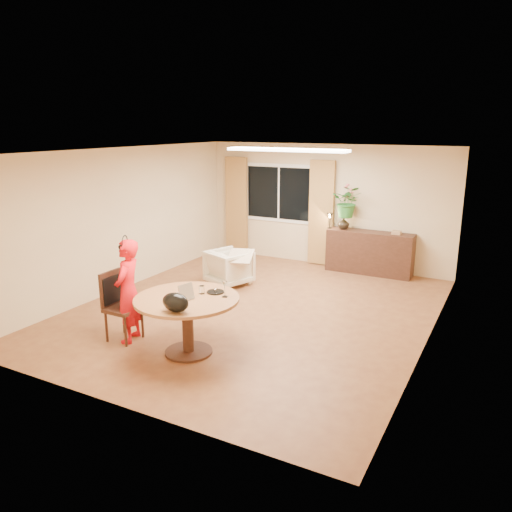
{
  "coord_description": "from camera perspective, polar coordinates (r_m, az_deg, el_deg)",
  "views": [
    {
      "loc": [
        3.66,
        -6.86,
        3.0
      ],
      "look_at": [
        0.14,
        -0.2,
        1.0
      ],
      "focal_mm": 35.0,
      "sensor_mm": 36.0,
      "label": 1
    }
  ],
  "objects": [
    {
      "name": "floor",
      "position": [
        8.34,
        -0.19,
        -6.24
      ],
      "size": [
        6.5,
        6.5,
        0.0
      ],
      "primitive_type": "plane",
      "color": "brown",
      "rests_on": "ground"
    },
    {
      "name": "ceiling",
      "position": [
        7.79,
        -0.21,
        11.91
      ],
      "size": [
        6.5,
        6.5,
        0.0
      ],
      "primitive_type": "plane",
      "rotation": [
        3.14,
        0.0,
        0.0
      ],
      "color": "white",
      "rests_on": "wall_back"
    },
    {
      "name": "wall_back",
      "position": [
        10.89,
        7.92,
        5.73
      ],
      "size": [
        5.5,
        0.0,
        5.5
      ],
      "primitive_type": "plane",
      "rotation": [
        1.57,
        0.0,
        0.0
      ],
      "color": "tan",
      "rests_on": "floor"
    },
    {
      "name": "wall_left",
      "position": [
        9.54,
        -14.97,
        4.09
      ],
      "size": [
        0.0,
        6.5,
        6.5
      ],
      "primitive_type": "plane",
      "rotation": [
        1.57,
        0.0,
        1.57
      ],
      "color": "tan",
      "rests_on": "floor"
    },
    {
      "name": "wall_right",
      "position": [
        7.13,
        19.71,
        0.16
      ],
      "size": [
        0.0,
        6.5,
        6.5
      ],
      "primitive_type": "plane",
      "rotation": [
        1.57,
        0.0,
        -1.57
      ],
      "color": "tan",
      "rests_on": "floor"
    },
    {
      "name": "window",
      "position": [
        11.26,
        2.63,
        7.19
      ],
      "size": [
        1.7,
        0.03,
        1.3
      ],
      "color": "white",
      "rests_on": "wall_back"
    },
    {
      "name": "curtain_left",
      "position": [
        11.73,
        -2.22,
        5.75
      ],
      "size": [
        0.55,
        0.08,
        2.25
      ],
      "primitive_type": "cube",
      "color": "brown",
      "rests_on": "wall_back"
    },
    {
      "name": "curtain_right",
      "position": [
        10.84,
        7.47,
        4.88
      ],
      "size": [
        0.55,
        0.08,
        2.25
      ],
      "primitive_type": "cube",
      "color": "brown",
      "rests_on": "wall_back"
    },
    {
      "name": "ceiling_panel",
      "position": [
        8.86,
        3.53,
        12.02
      ],
      "size": [
        2.2,
        0.35,
        0.05
      ],
      "primitive_type": "cube",
      "color": "white",
      "rests_on": "ceiling"
    },
    {
      "name": "dining_table",
      "position": [
        6.7,
        -7.87,
        -6.08
      ],
      "size": [
        1.39,
        1.39,
        0.79
      ],
      "color": "brown",
      "rests_on": "floor"
    },
    {
      "name": "dining_chair",
      "position": [
        7.33,
        -14.93,
        -5.62
      ],
      "size": [
        0.48,
        0.44,
        1.0
      ],
      "primitive_type": null,
      "rotation": [
        0.0,
        0.0,
        0.0
      ],
      "color": "black",
      "rests_on": "floor"
    },
    {
      "name": "child",
      "position": [
        7.21,
        -14.4,
        -3.9
      ],
      "size": [
        0.62,
        0.51,
        1.48
      ],
      "primitive_type": "imported",
      "rotation": [
        0.0,
        0.0,
        -1.25
      ],
      "color": "red",
      "rests_on": "floor"
    },
    {
      "name": "laptop",
      "position": [
        6.62,
        -8.82,
        -3.79
      ],
      "size": [
        0.39,
        0.31,
        0.23
      ],
      "primitive_type": null,
      "rotation": [
        0.0,
        0.0,
        -0.26
      ],
      "color": "#B7B7BC",
      "rests_on": "dining_table"
    },
    {
      "name": "tumbler",
      "position": [
        6.75,
        -6.22,
        -3.85
      ],
      "size": [
        0.09,
        0.09,
        0.11
      ],
      "primitive_type": null,
      "rotation": [
        0.0,
        0.0,
        0.29
      ],
      "color": "white",
      "rests_on": "dining_table"
    },
    {
      "name": "wine_glass",
      "position": [
        6.58,
        -3.6,
        -3.78
      ],
      "size": [
        0.09,
        0.09,
        0.22
      ],
      "primitive_type": null,
      "rotation": [
        0.0,
        0.0,
        -0.22
      ],
      "color": "white",
      "rests_on": "dining_table"
    },
    {
      "name": "pot_lid",
      "position": [
        6.78,
        -4.66,
        -4.05
      ],
      "size": [
        0.26,
        0.26,
        0.04
      ],
      "primitive_type": null,
      "rotation": [
        0.0,
        0.0,
        -0.12
      ],
      "color": "white",
      "rests_on": "dining_table"
    },
    {
      "name": "handbag",
      "position": [
        6.13,
        -9.19,
        -5.25
      ],
      "size": [
        0.39,
        0.25,
        0.24
      ],
      "primitive_type": null,
      "rotation": [
        0.0,
        0.0,
        0.12
      ],
      "color": "black",
      "rests_on": "dining_table"
    },
    {
      "name": "armchair",
      "position": [
        9.57,
        -3.06,
        -1.31
      ],
      "size": [
        0.94,
        0.95,
        0.68
      ],
      "primitive_type": "imported",
      "rotation": [
        0.0,
        0.0,
        2.79
      ],
      "color": "beige",
      "rests_on": "floor"
    },
    {
      "name": "throw",
      "position": [
        9.28,
        -1.8,
        0.45
      ],
      "size": [
        0.59,
        0.66,
        0.03
      ],
      "primitive_type": null,
      "rotation": [
        0.0,
        0.0,
        0.3
      ],
      "color": "beige",
      "rests_on": "armchair"
    },
    {
      "name": "sideboard",
      "position": [
        10.52,
        12.84,
        0.38
      ],
      "size": [
        1.75,
        0.43,
        0.88
      ],
      "primitive_type": "cube",
      "color": "black",
      "rests_on": "floor"
    },
    {
      "name": "vase",
      "position": [
        10.55,
        9.98,
        3.72
      ],
      "size": [
        0.3,
        0.3,
        0.25
      ],
      "primitive_type": "imported",
      "rotation": [
        0.0,
        0.0,
        -0.28
      ],
      "color": "black",
      "rests_on": "sideboard"
    },
    {
      "name": "bouquet",
      "position": [
        10.46,
        10.44,
        6.12
      ],
      "size": [
        0.65,
        0.58,
        0.66
      ],
      "primitive_type": "imported",
      "rotation": [
        0.0,
        0.0,
        0.12
      ],
      "color": "#326425",
      "rests_on": "vase"
    },
    {
      "name": "book_stack",
      "position": [
        10.3,
        15.75,
        2.61
      ],
      "size": [
        0.2,
        0.16,
        0.08
      ],
      "primitive_type": null,
      "rotation": [
        0.0,
        0.0,
        0.1
      ],
      "color": "#92714A",
      "rests_on": "sideboard"
    },
    {
      "name": "desk_lamp",
      "position": [
        10.59,
        8.43,
        4.06
      ],
      "size": [
        0.17,
        0.17,
        0.34
      ],
      "primitive_type": null,
      "rotation": [
        0.0,
        0.0,
        -0.28
      ],
      "color": "black",
      "rests_on": "sideboard"
    }
  ]
}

